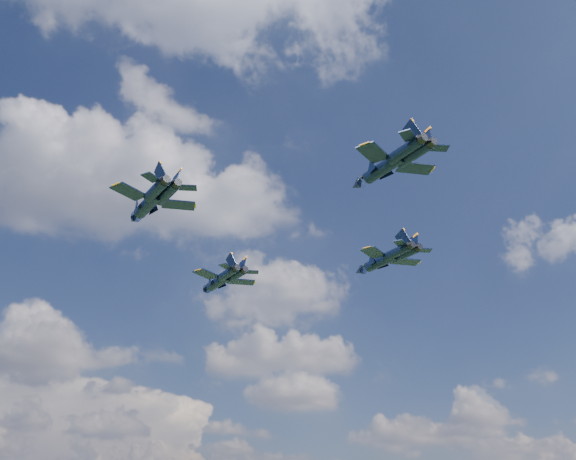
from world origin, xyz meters
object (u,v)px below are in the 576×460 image
at_px(jet_lead, 218,282).
at_px(jet_slot, 382,168).
at_px(jet_left, 147,205).
at_px(jet_right, 379,261).

bearing_deg(jet_lead, jet_slot, -88.92).
xyz_separation_m(jet_lead, jet_left, (-10.48, -26.40, 0.09)).
relative_size(jet_lead, jet_left, 1.00).
distance_m(jet_right, jet_slot, 28.18).
bearing_deg(jet_left, jet_slot, -43.81).
bearing_deg(jet_right, jet_slot, -130.91).
height_order(jet_lead, jet_left, jet_left).
relative_size(jet_left, jet_slot, 0.99).
bearing_deg(jet_left, jet_right, 1.85).
distance_m(jet_lead, jet_right, 26.72).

